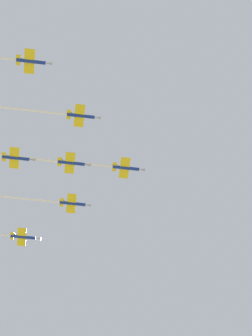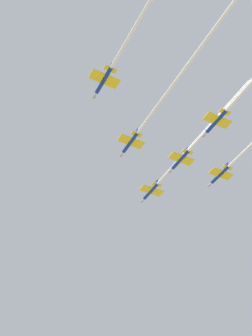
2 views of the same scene
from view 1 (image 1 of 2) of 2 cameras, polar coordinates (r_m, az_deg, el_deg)
jet_lead at (r=227.27m, az=-4.68°, el=0.50°), size 25.16×61.59×2.63m
jet_port_inner at (r=238.92m, az=-9.87°, el=-2.85°), size 26.24×64.50×2.63m
jet_starboard_inner at (r=220.83m, az=-7.83°, el=5.32°), size 21.09×50.58×2.63m
jet_port_outer at (r=227.88m, az=-9.26°, el=0.90°), size 23.19×56.25×2.63m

